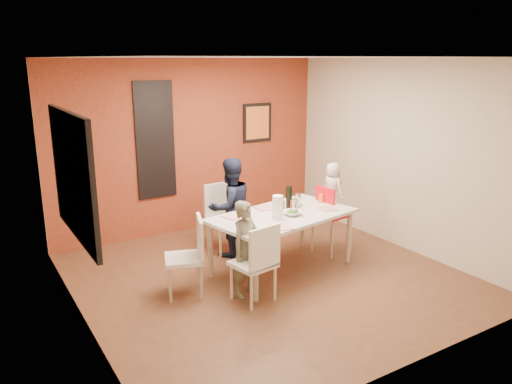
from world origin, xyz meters
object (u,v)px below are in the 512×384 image
toddler (332,188)px  paper_towel_roll (278,207)px  dining_table (282,219)px  child_near (246,249)px  chair_near (258,260)px  child_far (230,207)px  chair_far (222,214)px  chair_left (191,252)px  wine_bottle (289,198)px  high_chair (330,213)px

toddler → paper_towel_roll: 1.14m
dining_table → toddler: bearing=8.9°
dining_table → child_near: (-0.76, -0.37, -0.13)m
paper_towel_roll → child_near: bearing=-158.3°
chair_near → paper_towel_roll: paper_towel_roll is taller
chair_near → child_far: (0.44, 1.43, 0.17)m
chair_near → paper_towel_roll: 0.85m
child_near → chair_far: bearing=52.3°
toddler → dining_table: bearing=95.9°
chair_left → toddler: bearing=113.8°
chair_near → child_near: size_ratio=0.82×
dining_table → chair_left: 1.30m
wine_bottle → chair_far: bearing=119.0°
chair_left → high_chair: size_ratio=0.95×
high_chair → toddler: bearing=-85.1°
chair_left → high_chair: bearing=113.7°
dining_table → toddler: size_ratio=2.72×
chair_far → child_far: 0.29m
wine_bottle → paper_towel_roll: wine_bottle is taller
chair_far → child_near: child_near is taller
chair_near → chair_far: chair_far is taller
child_far → paper_towel_roll: bearing=93.5°
dining_table → chair_left: bearing=-179.7°
chair_near → child_near: (-0.01, 0.24, 0.05)m
wine_bottle → high_chair: bearing=0.2°
child_near → child_far: size_ratio=0.82×
chair_left → paper_towel_roll: size_ratio=3.12×
chair_near → child_far: child_far is taller
chair_near → dining_table: bearing=-150.3°
child_near → wine_bottle: child_near is taller
child_near → toddler: size_ratio=1.56×
wine_bottle → child_far: bearing=127.0°
chair_left → child_near: size_ratio=0.81×
chair_far → child_far: bearing=-90.4°
chair_near → paper_towel_roll: (0.59, 0.48, 0.39)m
chair_near → chair_far: size_ratio=0.97×
child_near → child_far: 1.28m
high_chair → wine_bottle: bearing=83.8°
chair_left → high_chair: 2.21m
high_chair → child_far: (-1.23, 0.68, 0.10)m
wine_bottle → dining_table: bearing=-145.0°
child_far → dining_table: bearing=105.4°
chair_near → high_chair: 1.83m
chair_near → high_chair: size_ratio=0.95×
child_far → wine_bottle: (0.51, -0.68, 0.23)m
chair_left → toddler: 2.28m
child_near → paper_towel_roll: bearing=1.4°
child_far → toddler: bearing=146.4°
child_near → chair_left: bearing=125.2°
dining_table → chair_left: size_ratio=2.14×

